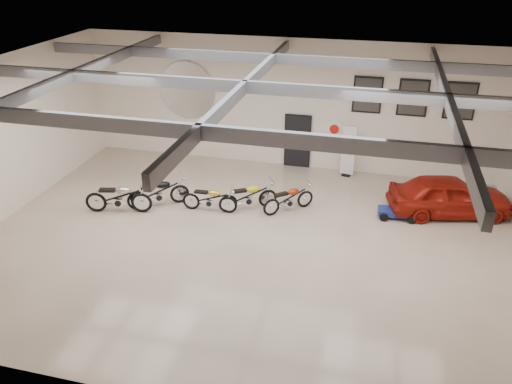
% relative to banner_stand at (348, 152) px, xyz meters
% --- Properties ---
extents(floor, '(16.00, 12.00, 0.01)m').
position_rel_banner_stand_xyz_m(floor, '(-2.51, -5.50, -0.98)').
color(floor, '#C5AD97').
rests_on(floor, ground).
extents(ceiling, '(16.00, 12.00, 0.01)m').
position_rel_banner_stand_xyz_m(ceiling, '(-2.51, -5.50, 4.02)').
color(ceiling, slate).
rests_on(ceiling, back_wall).
extents(back_wall, '(16.00, 0.02, 5.00)m').
position_rel_banner_stand_xyz_m(back_wall, '(-2.51, 0.50, 1.52)').
color(back_wall, silver).
rests_on(back_wall, floor).
extents(left_wall, '(0.02, 12.00, 5.00)m').
position_rel_banner_stand_xyz_m(left_wall, '(-10.51, -5.50, 1.52)').
color(left_wall, silver).
rests_on(left_wall, floor).
extents(ceiling_beams, '(15.80, 11.80, 0.32)m').
position_rel_banner_stand_xyz_m(ceiling_beams, '(-2.51, -5.50, 3.77)').
color(ceiling_beams, slate).
rests_on(ceiling_beams, ceiling).
extents(door, '(0.92, 0.08, 2.10)m').
position_rel_banner_stand_xyz_m(door, '(-2.01, 0.45, 0.07)').
color(door, black).
rests_on(door, back_wall).
extents(logo_plaque, '(2.30, 0.06, 1.16)m').
position_rel_banner_stand_xyz_m(logo_plaque, '(-6.51, 0.45, 1.82)').
color(logo_plaque, silver).
rests_on(logo_plaque, back_wall).
extents(poster_left, '(1.05, 0.08, 1.35)m').
position_rel_banner_stand_xyz_m(poster_left, '(0.49, 0.46, 2.12)').
color(poster_left, black).
rests_on(poster_left, back_wall).
extents(poster_mid, '(1.05, 0.08, 1.35)m').
position_rel_banner_stand_xyz_m(poster_mid, '(2.09, 0.46, 2.12)').
color(poster_mid, black).
rests_on(poster_mid, back_wall).
extents(poster_right, '(1.05, 0.08, 1.35)m').
position_rel_banner_stand_xyz_m(poster_right, '(3.69, 0.46, 2.12)').
color(poster_right, black).
rests_on(poster_right, back_wall).
extents(oil_sign, '(0.72, 0.10, 0.72)m').
position_rel_banner_stand_xyz_m(oil_sign, '(-0.61, 0.45, 0.72)').
color(oil_sign, white).
rests_on(oil_sign, back_wall).
extents(banner_stand, '(0.57, 0.33, 1.97)m').
position_rel_banner_stand_xyz_m(banner_stand, '(0.00, 0.00, 0.00)').
color(banner_stand, white).
rests_on(banner_stand, floor).
extents(motorcycle_silver, '(2.27, 1.13, 1.13)m').
position_rel_banner_stand_xyz_m(motorcycle_silver, '(-7.11, -4.72, -0.42)').
color(motorcycle_silver, silver).
rests_on(motorcycle_silver, floor).
extents(motorcycle_black, '(2.07, 1.68, 1.07)m').
position_rel_banner_stand_xyz_m(motorcycle_black, '(-6.00, -4.01, -0.45)').
color(motorcycle_black, silver).
rests_on(motorcycle_black, floor).
extents(motorcycle_gold, '(1.86, 0.65, 0.96)m').
position_rel_banner_stand_xyz_m(motorcycle_gold, '(-4.20, -3.93, -0.50)').
color(motorcycle_gold, silver).
rests_on(motorcycle_gold, floor).
extents(motorcycle_yellow, '(2.01, 1.52, 1.02)m').
position_rel_banner_stand_xyz_m(motorcycle_yellow, '(-2.98, -3.51, -0.47)').
color(motorcycle_yellow, silver).
rests_on(motorcycle_yellow, floor).
extents(motorcycle_red, '(1.78, 1.65, 0.96)m').
position_rel_banner_stand_xyz_m(motorcycle_red, '(-1.64, -3.29, -0.50)').
color(motorcycle_red, silver).
rests_on(motorcycle_red, floor).
extents(go_kart, '(1.56, 0.77, 0.55)m').
position_rel_banner_stand_xyz_m(go_kart, '(2.02, -2.89, -0.71)').
color(go_kart, navy).
rests_on(go_kart, floor).
extents(vintage_car, '(2.41, 4.13, 1.32)m').
position_rel_banner_stand_xyz_m(vintage_car, '(3.49, -2.19, -0.32)').
color(vintage_car, maroon).
rests_on(vintage_car, floor).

